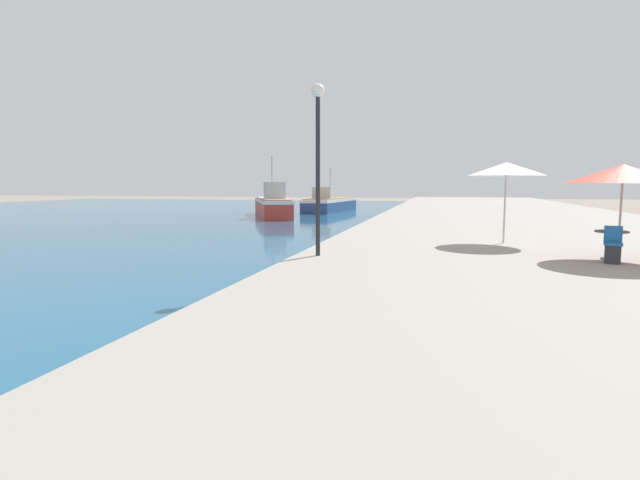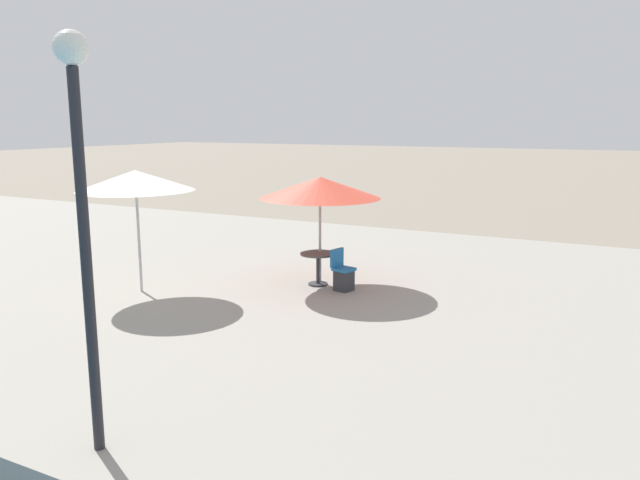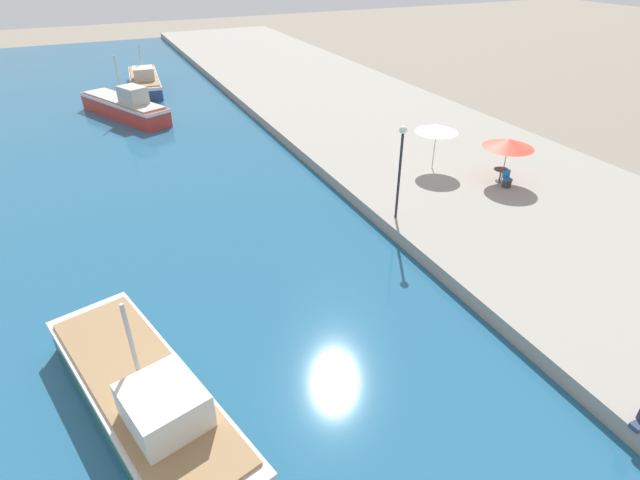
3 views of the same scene
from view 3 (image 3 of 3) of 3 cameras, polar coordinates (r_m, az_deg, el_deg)
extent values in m
cube|color=gray|center=(42.26, 4.04, 14.65)|extent=(16.00, 90.00, 0.67)
cube|color=#33705B|center=(16.19, -19.25, -16.89)|extent=(5.01, 9.74, 1.20)
cube|color=silver|center=(15.85, -19.55, -15.73)|extent=(5.09, 9.84, 0.25)
cube|color=#99754C|center=(15.73, -19.67, -15.29)|extent=(4.61, 8.96, 0.10)
cube|color=silver|center=(14.19, -17.39, -17.59)|extent=(2.31, 2.48, 1.08)
cylinder|color=#B7B2A8|center=(14.74, -20.69, -11.25)|extent=(0.12, 0.12, 2.87)
cube|color=red|center=(43.86, -21.44, 13.79)|extent=(5.93, 9.57, 1.37)
cube|color=silver|center=(43.71, -21.58, 14.48)|extent=(6.00, 9.68, 0.25)
cube|color=#ADA89E|center=(43.67, -21.62, 14.70)|extent=(5.45, 8.81, 0.10)
cube|color=#B7B2A8|center=(42.08, -20.60, 15.28)|extent=(2.21, 2.53, 1.23)
cylinder|color=#B7B2A8|center=(43.29, -22.07, 16.82)|extent=(0.12, 0.12, 3.28)
cube|color=navy|center=(52.45, -19.38, 16.62)|extent=(3.34, 9.80, 1.16)
cube|color=silver|center=(52.36, -19.47, 17.10)|extent=(3.39, 9.90, 0.25)
cube|color=#99754C|center=(52.32, -19.51, 17.28)|extent=(3.07, 9.02, 0.10)
cube|color=#B7B2A8|center=(50.55, -19.52, 17.52)|extent=(1.93, 2.26, 1.04)
cylinder|color=#B7B2A8|center=(52.04, -19.79, 18.81)|extent=(0.12, 0.12, 2.78)
cylinder|color=#B7B7B7|center=(29.49, 20.35, 8.25)|extent=(0.06, 0.06, 2.11)
cone|color=#E04C38|center=(29.10, 20.76, 10.32)|extent=(2.73, 2.73, 0.48)
cylinder|color=#B7B7B7|center=(30.05, 12.92, 10.09)|extent=(0.06, 0.06, 2.36)
cone|color=white|center=(29.65, 13.21, 12.33)|extent=(2.47, 2.47, 0.43)
cylinder|color=#333338|center=(29.72, 19.79, 6.35)|extent=(0.44, 0.44, 0.04)
cylinder|color=#333338|center=(29.59, 19.90, 6.93)|extent=(0.08, 0.08, 0.70)
cylinder|color=#4C4742|center=(29.46, 20.03, 7.58)|extent=(0.80, 0.80, 0.04)
cube|color=#2D2D33|center=(29.06, 20.57, 6.09)|extent=(0.41, 0.41, 0.45)
cube|color=#1E66A3|center=(28.97, 20.66, 6.55)|extent=(0.48, 0.48, 0.06)
cube|color=#1E66A3|center=(29.03, 20.55, 7.12)|extent=(0.40, 0.15, 0.40)
cube|color=#333D5B|center=(17.06, 32.58, -17.45)|extent=(0.43, 0.28, 0.16)
cylinder|color=#232328|center=(23.59, 9.02, 7.07)|extent=(0.12, 0.12, 4.20)
sphere|color=white|center=(22.78, 9.50, 12.32)|extent=(0.36, 0.36, 0.36)
camera|label=1|loc=(18.89, 40.38, -7.96)|focal=28.00mm
camera|label=2|loc=(16.69, 5.82, 2.71)|focal=35.00mm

